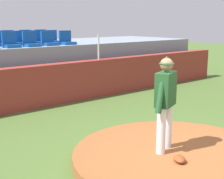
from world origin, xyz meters
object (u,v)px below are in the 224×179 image
Objects in this scene: pitcher at (165,97)px; stadium_chair_10 at (38,40)px; stadium_chair_8 at (0,41)px; stadium_chair_2 at (11,43)px; stadium_chair_9 at (20,41)px; stadium_chair_17 at (42,38)px; stadium_chair_11 at (52,39)px; stadium_chair_4 at (49,41)px; fielding_glove at (179,159)px; stadium_chair_3 at (31,42)px; stadium_chair_5 at (67,40)px; stadium_chair_15 at (9,40)px; stadium_chair_16 at (27,39)px.

stadium_chair_10 is at bearing 59.42° from pitcher.
stadium_chair_10 is (1.43, 0.00, 0.00)m from stadium_chair_8.
stadium_chair_9 is at bearing -128.73° from stadium_chair_2.
stadium_chair_17 is (1.84, 8.15, 0.69)m from pitcher.
stadium_chair_10 and stadium_chair_11 have the same top height.
stadium_chair_17 is (0.68, 1.79, 0.00)m from stadium_chair_4.
fielding_glove is 7.08m from stadium_chair_3.
stadium_chair_2 is 1.00× the size of stadium_chair_4.
stadium_chair_8 is (-0.02, 0.88, 0.00)m from stadium_chair_2.
stadium_chair_4 is (1.17, 6.36, 0.69)m from pitcher.
fielding_glove is 7.38m from stadium_chair_5.
stadium_chair_9 is 1.64m from stadium_chair_17.
stadium_chair_10 is (0.01, 0.86, 0.00)m from stadium_chair_4.
fielding_glove is 0.60× the size of stadium_chair_3.
stadium_chair_3 is at bearing 90.69° from stadium_chair_15.
stadium_chair_8 is at bearing 52.31° from stadium_chair_15.
stadium_chair_2 is at bearing 70.76° from pitcher.
stadium_chair_4 is at bearing 53.82° from stadium_chair_11.
stadium_chair_3 reaches higher than pitcher.
stadium_chair_17 is (0.66, 0.01, 0.00)m from stadium_chair_16.
stadium_chair_5 is 1.80m from stadium_chair_17.
stadium_chair_8 is 1.43m from stadium_chair_10.
stadium_chair_3 is 1.00× the size of stadium_chair_15.
stadium_chair_5 is 1.93m from stadium_chair_16.
stadium_chair_16 is (-0.64, 0.88, 0.00)m from stadium_chair_11.
stadium_chair_16 reaches higher than pitcher.
stadium_chair_17 is at bearing -126.96° from stadium_chair_3.
stadium_chair_3 is at bearing 88.88° from stadium_chair_9.
stadium_chair_10 is 1.15m from stadium_chair_17.
stadium_chair_9 is at bearing 92.56° from stadium_chair_15.
stadium_chair_8 is at bearing -145.22° from fielding_glove.
fielding_glove is 8.23m from stadium_chair_11.
fielding_glove is at bearing 90.34° from stadium_chair_8.
stadium_chair_2 is 0.69m from stadium_chair_3.
stadium_chair_15 is (-0.73, 0.89, 0.00)m from stadium_chair_10.
stadium_chair_4 is at bearing -1.46° from stadium_chair_5.
pitcher is at bearing 86.19° from stadium_chair_9.
stadium_chair_10 and stadium_chair_17 have the same top height.
stadium_chair_17 is (2.09, 0.93, 0.00)m from stadium_chair_8.
stadium_chair_5 is at bearing 178.54° from stadium_chair_4.
stadium_chair_10 is (-0.71, 0.87, 0.00)m from stadium_chair_5.
stadium_chair_11 is (-0.06, 0.91, 0.00)m from stadium_chair_5.
stadium_chair_11 is (2.07, 0.04, 0.00)m from stadium_chair_8.
fielding_glove is at bearing 76.74° from stadium_chair_17.
stadium_chair_15 is (-0.02, 1.80, 0.00)m from stadium_chair_3.
stadium_chair_2 is at bearing -2.17° from stadium_chair_3.
stadium_chair_8 is (-2.13, 0.87, 0.00)m from stadium_chair_5.
stadium_chair_10 is 1.00× the size of stadium_chair_17.
stadium_chair_16 is at bearing 0.70° from stadium_chair_17.
stadium_chair_4 is 1.78m from stadium_chair_16.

